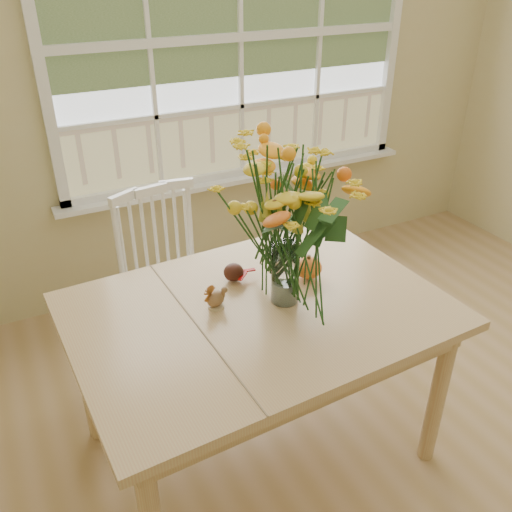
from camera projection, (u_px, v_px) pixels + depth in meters
name	position (u px, v px, depth m)	size (l,w,h in m)	color
wall_back	(238.00, 71.00, 3.27)	(4.00, 0.02, 2.70)	#CDBE83
window	(241.00, 40.00, 3.16)	(2.42, 0.12, 1.74)	silver
dining_table	(258.00, 326.00, 2.17)	(1.48, 1.08, 0.77)	tan
windsor_chair	(167.00, 272.00, 2.80)	(0.50, 0.49, 0.96)	white
flower_vase	(287.00, 216.00, 1.98)	(0.52, 0.52, 0.62)	white
pumpkin	(308.00, 269.00, 2.29)	(0.12, 0.12, 0.09)	orange
turkey_figurine	(216.00, 299.00, 2.10)	(0.10, 0.09, 0.10)	#CCB78C
dark_gourd	(234.00, 273.00, 2.27)	(0.13, 0.09, 0.08)	#38160F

